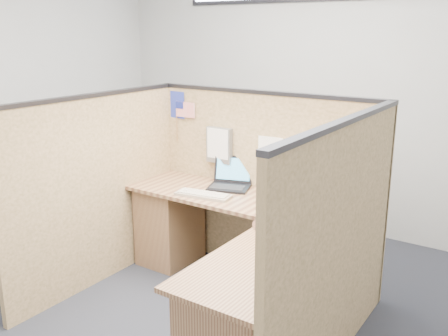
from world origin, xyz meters
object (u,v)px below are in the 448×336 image
Objects in this scene: laptop at (233,180)px; keyboard at (203,195)px; mouse at (279,213)px; l_desk at (235,262)px.

laptop is 0.88× the size of keyboard.
l_desk is at bearing -141.66° from mouse.
laptop reaches higher than keyboard.
laptop is 3.97× the size of mouse.
mouse is at bearing 38.34° from l_desk.
l_desk is 18.86× the size of mouse.
laptop is (-0.40, 0.58, 0.40)m from l_desk.
keyboard reaches higher than l_desk.
l_desk is 0.81m from laptop.
laptop is 0.75m from mouse.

